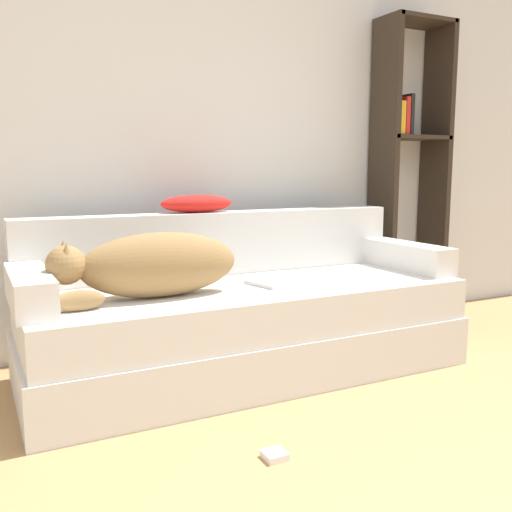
% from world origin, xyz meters
% --- Properties ---
extents(wall_back, '(8.08, 0.06, 2.70)m').
position_xyz_m(wall_back, '(0.00, 2.66, 1.35)').
color(wall_back, silver).
rests_on(wall_back, ground_plane).
extents(couch, '(2.08, 0.81, 0.43)m').
position_xyz_m(couch, '(0.17, 2.02, 0.21)').
color(couch, silver).
rests_on(couch, ground_plane).
extents(couch_backrest, '(2.04, 0.15, 0.32)m').
position_xyz_m(couch_backrest, '(0.17, 2.35, 0.59)').
color(couch_backrest, silver).
rests_on(couch_backrest, couch).
extents(couch_arm_left, '(0.15, 0.62, 0.14)m').
position_xyz_m(couch_arm_left, '(-0.79, 2.01, 0.50)').
color(couch_arm_left, silver).
rests_on(couch_arm_left, couch).
extents(couch_arm_right, '(0.15, 0.62, 0.14)m').
position_xyz_m(couch_arm_right, '(1.14, 2.01, 0.50)').
color(couch_arm_right, silver).
rests_on(couch_arm_right, couch).
extents(dog, '(0.81, 0.25, 0.28)m').
position_xyz_m(dog, '(-0.31, 1.95, 0.57)').
color(dog, olive).
rests_on(dog, couch).
extents(laptop, '(0.38, 0.28, 0.02)m').
position_xyz_m(laptop, '(0.35, 1.98, 0.44)').
color(laptop, silver).
rests_on(laptop, couch).
extents(throw_pillow, '(0.38, 0.15, 0.09)m').
position_xyz_m(throw_pillow, '(0.06, 2.37, 0.80)').
color(throw_pillow, red).
rests_on(throw_pillow, couch_backrest).
extents(bookshelf, '(0.47, 0.26, 1.89)m').
position_xyz_m(bookshelf, '(1.55, 2.48, 1.05)').
color(bookshelf, '#2D2319').
rests_on(bookshelf, ground_plane).
extents(power_adapter, '(0.08, 0.08, 0.02)m').
position_xyz_m(power_adapter, '(-0.12, 1.21, 0.01)').
color(power_adapter, white).
rests_on(power_adapter, ground_plane).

